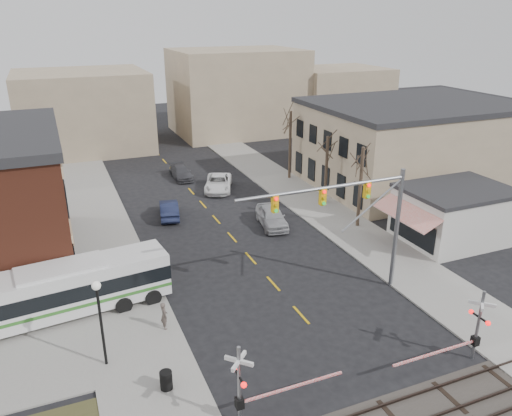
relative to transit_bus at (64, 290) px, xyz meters
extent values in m
plane|color=black|center=(12.82, -7.27, -1.77)|extent=(160.00, 160.00, 0.00)
cube|color=gray|center=(3.32, 12.73, -1.71)|extent=(5.00, 60.00, 0.12)
cube|color=gray|center=(22.32, 12.73, -1.71)|extent=(5.00, 60.00, 0.12)
cube|color=#2D231E|center=(12.82, -13.35, -1.65)|extent=(160.00, 0.08, 0.14)
cube|color=tan|center=(0.87, 8.73, 2.53)|extent=(0.10, 15.00, 0.50)
cube|color=tan|center=(0.87, 8.73, 6.63)|extent=(0.10, 15.00, 0.70)
cube|color=black|center=(0.87, 8.73, 0.03)|extent=(0.08, 13.00, 2.60)
cube|color=gray|center=(34.82, 12.73, 2.23)|extent=(20.00, 15.00, 8.00)
cube|color=#262628|center=(34.82, 12.73, 6.48)|extent=(20.30, 15.30, 0.50)
cube|color=beige|center=(28.82, -0.27, 0.23)|extent=(8.00, 6.00, 4.00)
cube|color=#262628|center=(28.82, -0.27, 2.38)|extent=(8.20, 6.20, 0.30)
cube|color=red|center=(24.02, -0.27, 1.23)|extent=(1.68, 6.00, 0.87)
cylinder|color=#382B21|center=(23.32, 4.73, 1.72)|extent=(0.28, 0.28, 6.75)
cylinder|color=#382B21|center=(23.62, 10.73, 1.50)|extent=(0.28, 0.28, 6.30)
cylinder|color=#382B21|center=(23.82, 18.73, 1.95)|extent=(0.28, 0.28, 7.20)
cube|color=silver|center=(0.00, 0.00, 0.02)|extent=(12.33, 3.97, 2.68)
cube|color=black|center=(0.00, 0.00, 0.20)|extent=(12.37, 4.01, 0.91)
cube|color=#307125|center=(0.00, 0.00, -0.61)|extent=(12.37, 4.01, 0.20)
cylinder|color=black|center=(0.00, 0.00, -1.27)|extent=(1.30, 2.72, 1.01)
cylinder|color=gray|center=(19.89, -4.40, 2.23)|extent=(0.28, 0.28, 8.00)
cylinder|color=gray|center=(14.47, -4.40, 5.73)|extent=(10.84, 0.20, 0.20)
cube|color=gold|center=(17.39, -4.40, 5.23)|extent=(0.35, 0.30, 1.00)
cube|color=gold|center=(14.39, -4.40, 5.23)|extent=(0.35, 0.30, 1.00)
cube|color=gold|center=(11.39, -4.40, 5.23)|extent=(0.35, 0.30, 1.00)
cylinder|color=gray|center=(6.46, -11.69, 0.23)|extent=(0.16, 0.16, 4.00)
cube|color=silver|center=(6.46, -11.69, 1.53)|extent=(1.00, 1.00, 0.18)
cube|color=silver|center=(6.46, -11.69, 1.53)|extent=(1.00, 1.00, 0.18)
sphere|color=#FF0C0C|center=(6.46, -12.24, 0.73)|extent=(0.26, 0.26, 0.26)
sphere|color=#FF0C0C|center=(6.46, -11.14, 0.73)|extent=(0.26, 0.26, 0.26)
cube|color=black|center=(6.46, -11.69, -0.67)|extent=(0.35, 0.35, 0.50)
cube|color=#FF0C0C|center=(9.06, -11.69, -0.67)|extent=(5.00, 0.10, 0.10)
cylinder|color=gray|center=(19.18, -12.24, 0.23)|extent=(0.16, 0.16, 4.00)
cube|color=silver|center=(19.18, -12.24, 1.53)|extent=(1.00, 1.00, 0.18)
cube|color=silver|center=(19.18, -12.24, 1.53)|extent=(1.00, 1.00, 0.18)
sphere|color=#FF0C0C|center=(19.18, -12.79, 0.73)|extent=(0.26, 0.26, 0.26)
sphere|color=#FF0C0C|center=(19.18, -11.69, 0.73)|extent=(0.26, 0.26, 0.26)
cube|color=black|center=(19.18, -12.24, -0.67)|extent=(0.35, 0.35, 0.50)
cube|color=#FF0C0C|center=(16.58, -12.24, -0.67)|extent=(5.00, 0.10, 0.10)
cylinder|color=black|center=(1.55, -5.52, 0.54)|extent=(0.14, 0.14, 4.38)
sphere|color=silver|center=(1.55, -5.52, 2.88)|extent=(0.44, 0.44, 0.44)
cylinder|color=black|center=(3.98, -8.45, -1.19)|extent=(0.60, 0.60, 0.93)
imported|color=#9E9EA2|center=(16.72, 7.67, -0.93)|extent=(2.77, 5.20, 1.68)
imported|color=#161C38|center=(9.19, 12.87, -1.03)|extent=(2.35, 4.71, 1.48)
imported|color=white|center=(15.50, 18.07, -1.01)|extent=(4.43, 6.03, 1.52)
imported|color=#3B3B3F|center=(13.02, 23.27, -1.11)|extent=(1.90, 4.57, 1.32)
imported|color=#544943|center=(5.01, -3.60, -0.83)|extent=(0.43, 0.62, 1.63)
imported|color=#2E3051|center=(1.53, 0.39, -0.72)|extent=(1.15, 1.13, 1.86)
camera|label=1|loc=(0.60, -27.60, 14.95)|focal=35.00mm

